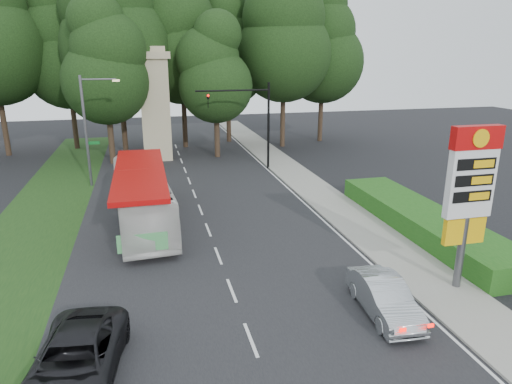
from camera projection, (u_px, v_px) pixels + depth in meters
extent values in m
plane|color=black|center=(254.00, 349.00, 15.21)|extent=(120.00, 120.00, 0.00)
cube|color=black|center=(206.00, 224.00, 26.36)|extent=(14.00, 80.00, 0.02)
cube|color=gray|center=(342.00, 211.00, 28.27)|extent=(3.00, 80.00, 0.12)
cube|color=#193814|center=(49.00, 204.00, 29.78)|extent=(5.00, 50.00, 0.02)
cube|color=#1B4F15|center=(423.00, 221.00, 25.08)|extent=(3.00, 14.00, 1.20)
cylinder|color=#59595E|center=(461.00, 253.00, 18.69)|extent=(0.32, 0.32, 3.20)
cube|color=#E8AC0C|center=(464.00, 231.00, 18.40)|extent=(1.80, 0.25, 1.10)
cube|color=silver|center=(471.00, 183.00, 17.82)|extent=(2.00, 0.35, 2.80)
cube|color=#AA0909|center=(477.00, 137.00, 17.29)|extent=(2.10, 0.40, 0.90)
cylinder|color=#E8AC0C|center=(481.00, 138.00, 17.09)|extent=(0.70, 0.05, 0.70)
cube|color=black|center=(477.00, 164.00, 17.41)|extent=(1.70, 0.04, 0.45)
cube|color=black|center=(474.00, 180.00, 17.60)|extent=(1.70, 0.04, 0.45)
cube|color=black|center=(472.00, 197.00, 17.79)|extent=(1.70, 0.04, 0.45)
cylinder|color=black|center=(268.00, 126.00, 38.05)|extent=(0.20, 0.20, 7.20)
cylinder|color=black|center=(233.00, 90.00, 36.49)|extent=(6.00, 0.14, 0.14)
imported|color=black|center=(208.00, 94.00, 36.11)|extent=(0.18, 0.22, 1.10)
sphere|color=#FF0C05|center=(208.00, 96.00, 36.00)|extent=(0.18, 0.18, 0.18)
cylinder|color=#59595E|center=(86.00, 132.00, 32.85)|extent=(0.20, 0.20, 8.00)
cylinder|color=#59595E|center=(98.00, 79.00, 32.04)|extent=(2.40, 0.12, 0.12)
cube|color=#FFE599|center=(116.00, 81.00, 32.34)|extent=(0.50, 0.22, 0.14)
cube|color=#0C591E|center=(94.00, 143.00, 33.19)|extent=(0.85, 0.04, 0.22)
cube|color=#0C591E|center=(88.00, 146.00, 33.59)|extent=(0.04, 0.85, 0.22)
cube|color=tan|center=(155.00, 110.00, 41.32)|extent=(2.50, 2.50, 9.00)
cube|color=tan|center=(152.00, 55.00, 39.92)|extent=(3.00, 3.00, 0.60)
cube|color=tan|center=(152.00, 49.00, 39.77)|extent=(2.20, 2.20, 0.50)
cylinder|color=#2D2116|center=(4.00, 123.00, 43.18)|extent=(0.50, 0.50, 6.30)
cylinder|color=#2D2116|center=(74.00, 122.00, 46.53)|extent=(0.50, 0.50, 5.40)
sphere|color=black|center=(68.00, 66.00, 44.91)|extent=(8.40, 8.40, 8.40)
sphere|color=black|center=(64.00, 34.00, 44.03)|extent=(7.20, 7.20, 7.20)
sphere|color=black|center=(61.00, 5.00, 43.29)|extent=(5.40, 5.40, 5.40)
cylinder|color=#2D2116|center=(123.00, 121.00, 43.79)|extent=(0.50, 0.50, 6.48)
sphere|color=black|center=(117.00, 48.00, 41.85)|extent=(10.08, 10.08, 10.08)
sphere|color=black|center=(114.00, 6.00, 40.80)|extent=(8.64, 8.64, 8.64)
cylinder|color=#2D2116|center=(184.00, 119.00, 47.09)|extent=(0.50, 0.50, 5.94)
sphere|color=black|center=(182.00, 57.00, 45.31)|extent=(9.24, 9.24, 9.24)
sphere|color=black|center=(180.00, 22.00, 44.35)|extent=(7.92, 7.92, 7.92)
cylinder|color=#2D2116|center=(229.00, 118.00, 50.19)|extent=(0.50, 0.50, 5.22)
sphere|color=black|center=(228.00, 68.00, 48.63)|extent=(8.12, 8.12, 8.12)
sphere|color=black|center=(227.00, 39.00, 47.78)|extent=(6.96, 6.96, 6.96)
sphere|color=black|center=(227.00, 14.00, 47.06)|extent=(5.22, 5.22, 5.22)
cylinder|color=#2D2116|center=(283.00, 117.00, 47.48)|extent=(0.50, 0.50, 6.12)
sphere|color=black|center=(284.00, 54.00, 45.64)|extent=(9.52, 9.52, 9.52)
sphere|color=black|center=(284.00, 18.00, 44.65)|extent=(8.16, 8.16, 8.16)
cylinder|color=#2D2116|center=(321.00, 116.00, 50.55)|extent=(0.50, 0.50, 5.58)
sphere|color=black|center=(323.00, 62.00, 48.88)|extent=(8.68, 8.68, 8.68)
sphere|color=black|center=(324.00, 32.00, 47.97)|extent=(7.44, 7.44, 7.44)
sphere|color=black|center=(325.00, 5.00, 47.20)|extent=(5.58, 5.58, 5.58)
cylinder|color=#2D2116|center=(111.00, 138.00, 40.11)|extent=(0.50, 0.50, 4.68)
sphere|color=black|center=(106.00, 82.00, 38.71)|extent=(7.28, 7.28, 7.28)
sphere|color=black|center=(103.00, 50.00, 37.95)|extent=(6.24, 6.24, 6.24)
sphere|color=black|center=(100.00, 21.00, 37.30)|extent=(4.68, 4.68, 4.68)
cylinder|color=#2D2116|center=(217.00, 134.00, 42.79)|extent=(0.50, 0.50, 4.32)
sphere|color=black|center=(216.00, 86.00, 41.49)|extent=(6.72, 6.72, 6.72)
sphere|color=black|center=(215.00, 59.00, 40.79)|extent=(5.76, 5.76, 5.76)
sphere|color=black|center=(214.00, 34.00, 40.19)|extent=(4.32, 4.32, 4.32)
imported|color=silver|center=(142.00, 197.00, 25.97)|extent=(3.52, 11.65, 3.20)
imported|color=#B3B7BB|center=(384.00, 297.00, 17.09)|extent=(1.77, 4.32, 1.39)
imported|color=black|center=(76.00, 361.00, 13.50)|extent=(3.12, 5.57, 1.47)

